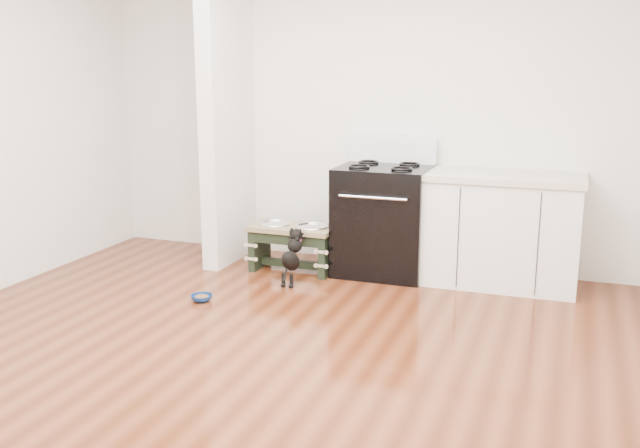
{
  "coord_description": "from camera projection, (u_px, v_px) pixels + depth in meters",
  "views": [
    {
      "loc": [
        1.76,
        -3.57,
        1.79
      ],
      "look_at": [
        -0.12,
        1.6,
        0.52
      ],
      "focal_mm": 40.0,
      "sensor_mm": 36.0,
      "label": 1
    }
  ],
  "objects": [
    {
      "name": "floor_bowl",
      "position": [
        202.0,
        298.0,
        5.41
      ],
      "size": [
        0.21,
        0.21,
        0.05
      ],
      "rotation": [
        0.0,
        0.0,
        -0.38
      ],
      "color": "navy",
      "rests_on": "ground"
    },
    {
      "name": "partition_wall",
      "position": [
        227.0,
        111.0,
        6.27
      ],
      "size": [
        0.15,
        0.8,
        2.7
      ],
      "primitive_type": "cube",
      "color": "silver",
      "rests_on": "ground"
    },
    {
      "name": "dog_feeder",
      "position": [
        293.0,
        239.0,
        6.14
      ],
      "size": [
        0.73,
        0.39,
        0.42
      ],
      "color": "black",
      "rests_on": "ground"
    },
    {
      "name": "room_shell",
      "position": [
        241.0,
        92.0,
        3.9
      ],
      "size": [
        5.0,
        5.0,
        5.0
      ],
      "color": "silver",
      "rests_on": "ground"
    },
    {
      "name": "cabinet_run",
      "position": [
        502.0,
        230.0,
        5.74
      ],
      "size": [
        1.24,
        0.64,
        0.91
      ],
      "color": "white",
      "rests_on": "ground"
    },
    {
      "name": "oven_range",
      "position": [
        384.0,
        218.0,
        6.05
      ],
      "size": [
        0.76,
        0.69,
        1.14
      ],
      "color": "black",
      "rests_on": "ground"
    },
    {
      "name": "puppy",
      "position": [
        292.0,
        255.0,
        5.8
      ],
      "size": [
        0.13,
        0.38,
        0.45
      ],
      "color": "black",
      "rests_on": "ground"
    },
    {
      "name": "ground",
      "position": [
        248.0,
        366.0,
        4.26
      ],
      "size": [
        5.0,
        5.0,
        0.0
      ],
      "primitive_type": "plane",
      "color": "#471D0C",
      "rests_on": "ground"
    }
  ]
}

